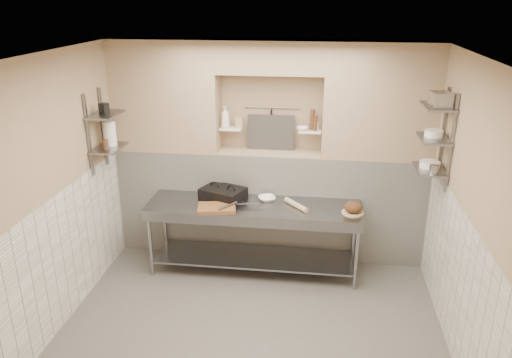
% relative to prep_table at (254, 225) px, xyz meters
% --- Properties ---
extents(floor, '(4.00, 3.90, 0.10)m').
position_rel_prep_table_xyz_m(floor, '(0.13, -1.18, -0.69)').
color(floor, '#59544F').
rests_on(floor, ground).
extents(ceiling, '(4.00, 3.90, 0.10)m').
position_rel_prep_table_xyz_m(ceiling, '(0.13, -1.18, 2.21)').
color(ceiling, silver).
rests_on(ceiling, ground).
extents(wall_left, '(0.10, 3.90, 2.80)m').
position_rel_prep_table_xyz_m(wall_left, '(-1.92, -1.18, 0.76)').
color(wall_left, tan).
rests_on(wall_left, ground).
extents(wall_right, '(0.10, 3.90, 2.80)m').
position_rel_prep_table_xyz_m(wall_right, '(2.18, -1.18, 0.76)').
color(wall_right, tan).
rests_on(wall_right, ground).
extents(wall_back, '(4.00, 0.10, 2.80)m').
position_rel_prep_table_xyz_m(wall_back, '(0.13, 0.82, 0.76)').
color(wall_back, tan).
rests_on(wall_back, ground).
extents(wall_front, '(4.00, 0.10, 2.80)m').
position_rel_prep_table_xyz_m(wall_front, '(0.13, -3.18, 0.76)').
color(wall_front, tan).
rests_on(wall_front, ground).
extents(backwall_lower, '(4.00, 0.40, 1.40)m').
position_rel_prep_table_xyz_m(backwall_lower, '(0.13, 0.57, 0.06)').
color(backwall_lower, white).
rests_on(backwall_lower, floor).
extents(alcove_sill, '(1.30, 0.40, 0.02)m').
position_rel_prep_table_xyz_m(alcove_sill, '(0.13, 0.57, 0.77)').
color(alcove_sill, tan).
rests_on(alcove_sill, backwall_lower).
extents(backwall_pillar_left, '(1.35, 0.40, 1.40)m').
position_rel_prep_table_xyz_m(backwall_pillar_left, '(-1.19, 0.57, 1.46)').
color(backwall_pillar_left, tan).
rests_on(backwall_pillar_left, backwall_lower).
extents(backwall_pillar_right, '(1.35, 0.40, 1.40)m').
position_rel_prep_table_xyz_m(backwall_pillar_right, '(1.46, 0.57, 1.46)').
color(backwall_pillar_right, tan).
rests_on(backwall_pillar_right, backwall_lower).
extents(backwall_header, '(1.30, 0.40, 0.40)m').
position_rel_prep_table_xyz_m(backwall_header, '(0.13, 0.57, 1.96)').
color(backwall_header, tan).
rests_on(backwall_header, backwall_lower).
extents(wainscot_left, '(0.02, 3.90, 1.40)m').
position_rel_prep_table_xyz_m(wainscot_left, '(-1.86, -1.18, 0.06)').
color(wainscot_left, white).
rests_on(wainscot_left, floor).
extents(wainscot_right, '(0.02, 3.90, 1.40)m').
position_rel_prep_table_xyz_m(wainscot_right, '(2.12, -1.18, 0.06)').
color(wainscot_right, white).
rests_on(wainscot_right, floor).
extents(alcove_shelf_left, '(0.28, 0.16, 0.02)m').
position_rel_prep_table_xyz_m(alcove_shelf_left, '(-0.37, 0.57, 1.06)').
color(alcove_shelf_left, white).
rests_on(alcove_shelf_left, backwall_lower).
extents(alcove_shelf_right, '(0.28, 0.16, 0.02)m').
position_rel_prep_table_xyz_m(alcove_shelf_right, '(0.63, 0.57, 1.06)').
color(alcove_shelf_right, white).
rests_on(alcove_shelf_right, backwall_lower).
extents(utensil_rail, '(0.70, 0.02, 0.02)m').
position_rel_prep_table_xyz_m(utensil_rail, '(0.13, 0.74, 1.31)').
color(utensil_rail, gray).
rests_on(utensil_rail, wall_back).
extents(hanging_steel, '(0.02, 0.02, 0.30)m').
position_rel_prep_table_xyz_m(hanging_steel, '(0.13, 0.72, 1.14)').
color(hanging_steel, black).
rests_on(hanging_steel, utensil_rail).
extents(splash_panel, '(0.60, 0.08, 0.45)m').
position_rel_prep_table_xyz_m(splash_panel, '(0.13, 0.67, 1.00)').
color(splash_panel, '#383330').
rests_on(splash_panel, alcove_sill).
extents(shelf_rail_left_a, '(0.03, 0.03, 0.95)m').
position_rel_prep_table_xyz_m(shelf_rail_left_a, '(-1.84, 0.07, 1.16)').
color(shelf_rail_left_a, slate).
rests_on(shelf_rail_left_a, wall_left).
extents(shelf_rail_left_b, '(0.03, 0.03, 0.95)m').
position_rel_prep_table_xyz_m(shelf_rail_left_b, '(-1.84, -0.33, 1.16)').
color(shelf_rail_left_b, slate).
rests_on(shelf_rail_left_b, wall_left).
extents(wall_shelf_left_lower, '(0.30, 0.50, 0.02)m').
position_rel_prep_table_xyz_m(wall_shelf_left_lower, '(-1.71, -0.13, 0.96)').
color(wall_shelf_left_lower, slate).
rests_on(wall_shelf_left_lower, wall_left).
extents(wall_shelf_left_upper, '(0.30, 0.50, 0.03)m').
position_rel_prep_table_xyz_m(wall_shelf_left_upper, '(-1.71, -0.13, 1.36)').
color(wall_shelf_left_upper, slate).
rests_on(wall_shelf_left_upper, wall_left).
extents(shelf_rail_right_a, '(0.03, 0.03, 1.05)m').
position_rel_prep_table_xyz_m(shelf_rail_right_a, '(2.11, 0.07, 1.21)').
color(shelf_rail_right_a, slate).
rests_on(shelf_rail_right_a, wall_right).
extents(shelf_rail_right_b, '(0.03, 0.03, 1.05)m').
position_rel_prep_table_xyz_m(shelf_rail_right_b, '(2.11, -0.33, 1.21)').
color(shelf_rail_right_b, slate).
rests_on(shelf_rail_right_b, wall_right).
extents(wall_shelf_right_lower, '(0.30, 0.50, 0.02)m').
position_rel_prep_table_xyz_m(wall_shelf_right_lower, '(1.97, -0.13, 0.86)').
color(wall_shelf_right_lower, slate).
rests_on(wall_shelf_right_lower, wall_right).
extents(wall_shelf_right_mid, '(0.30, 0.50, 0.02)m').
position_rel_prep_table_xyz_m(wall_shelf_right_mid, '(1.97, -0.13, 1.21)').
color(wall_shelf_right_mid, slate).
rests_on(wall_shelf_right_mid, wall_right).
extents(wall_shelf_right_upper, '(0.30, 0.50, 0.03)m').
position_rel_prep_table_xyz_m(wall_shelf_right_upper, '(1.97, -0.13, 1.56)').
color(wall_shelf_right_upper, slate).
rests_on(wall_shelf_right_upper, wall_right).
extents(prep_table, '(2.60, 0.70, 0.90)m').
position_rel_prep_table_xyz_m(prep_table, '(0.00, 0.00, 0.00)').
color(prep_table, gray).
rests_on(prep_table, floor).
extents(panini_press, '(0.61, 0.54, 0.14)m').
position_rel_prep_table_xyz_m(panini_press, '(-0.41, 0.16, 0.33)').
color(panini_press, black).
rests_on(panini_press, prep_table).
extents(cutting_board, '(0.50, 0.39, 0.04)m').
position_rel_prep_table_xyz_m(cutting_board, '(-0.42, -0.17, 0.28)').
color(cutting_board, brown).
rests_on(cutting_board, prep_table).
extents(knife_blade, '(0.28, 0.08, 0.01)m').
position_rel_prep_table_xyz_m(knife_blade, '(-0.05, -0.06, 0.31)').
color(knife_blade, gray).
rests_on(knife_blade, cutting_board).
extents(tongs, '(0.19, 0.24, 0.03)m').
position_rel_prep_table_xyz_m(tongs, '(-0.29, -0.18, 0.32)').
color(tongs, gray).
rests_on(tongs, cutting_board).
extents(mixing_bowl, '(0.27, 0.27, 0.05)m').
position_rel_prep_table_xyz_m(mixing_bowl, '(0.14, 0.18, 0.28)').
color(mixing_bowl, white).
rests_on(mixing_bowl, prep_table).
extents(rolling_pin, '(0.31, 0.35, 0.06)m').
position_rel_prep_table_xyz_m(rolling_pin, '(0.51, 0.02, 0.29)').
color(rolling_pin, tan).
rests_on(rolling_pin, prep_table).
extents(bread_board, '(0.26, 0.26, 0.01)m').
position_rel_prep_table_xyz_m(bread_board, '(1.18, -0.07, 0.27)').
color(bread_board, tan).
rests_on(bread_board, prep_table).
extents(bread_loaf, '(0.21, 0.21, 0.13)m').
position_rel_prep_table_xyz_m(bread_loaf, '(1.18, -0.07, 0.34)').
color(bread_loaf, '#4C2D19').
rests_on(bread_loaf, bread_board).
extents(bottle_soap, '(0.14, 0.14, 0.28)m').
position_rel_prep_table_xyz_m(bottle_soap, '(-0.43, 0.53, 1.21)').
color(bottle_soap, white).
rests_on(bottle_soap, alcove_shelf_left).
extents(jar_alcove, '(0.09, 0.09, 0.13)m').
position_rel_prep_table_xyz_m(jar_alcove, '(-0.26, 0.58, 1.14)').
color(jar_alcove, tan).
rests_on(jar_alcove, alcove_shelf_left).
extents(bowl_alcove, '(0.18, 0.18, 0.05)m').
position_rel_prep_table_xyz_m(bowl_alcove, '(0.54, 0.55, 1.09)').
color(bowl_alcove, white).
rests_on(bowl_alcove, alcove_shelf_right).
extents(condiment_a, '(0.05, 0.05, 0.20)m').
position_rel_prep_table_xyz_m(condiment_a, '(0.69, 0.55, 1.17)').
color(condiment_a, '#4B2B1B').
rests_on(condiment_a, alcove_shelf_right).
extents(condiment_b, '(0.06, 0.06, 0.26)m').
position_rel_prep_table_xyz_m(condiment_b, '(0.65, 0.60, 1.20)').
color(condiment_b, '#4B2B1B').
rests_on(condiment_b, alcove_shelf_right).
extents(condiment_c, '(0.06, 0.06, 0.11)m').
position_rel_prep_table_xyz_m(condiment_c, '(0.70, 0.57, 1.12)').
color(condiment_c, white).
rests_on(condiment_c, alcove_shelf_right).
extents(jug_left, '(0.15, 0.15, 0.29)m').
position_rel_prep_table_xyz_m(jug_left, '(-1.71, -0.06, 1.12)').
color(jug_left, white).
rests_on(jug_left, wall_shelf_left_lower).
extents(jar_left, '(0.07, 0.07, 0.11)m').
position_rel_prep_table_xyz_m(jar_left, '(-1.71, -0.21, 1.02)').
color(jar_left, '#4B2B1B').
rests_on(jar_left, wall_shelf_left_lower).
extents(box_left_upper, '(0.11, 0.11, 0.12)m').
position_rel_prep_table_xyz_m(box_left_upper, '(-1.71, -0.15, 1.43)').
color(box_left_upper, black).
rests_on(box_left_upper, wall_shelf_left_upper).
extents(bowl_right, '(0.22, 0.22, 0.07)m').
position_rel_prep_table_xyz_m(bowl_right, '(1.97, -0.10, 0.90)').
color(bowl_right, white).
rests_on(bowl_right, wall_shelf_right_lower).
extents(canister_right, '(0.10, 0.10, 0.10)m').
position_rel_prep_table_xyz_m(canister_right, '(1.97, -0.31, 0.92)').
color(canister_right, gray).
rests_on(canister_right, wall_shelf_right_lower).
extents(bowl_right_mid, '(0.20, 0.20, 0.07)m').
position_rel_prep_table_xyz_m(bowl_right_mid, '(1.97, -0.09, 1.26)').
color(bowl_right_mid, white).
rests_on(bowl_right_mid, wall_shelf_right_mid).
extents(basket_right, '(0.23, 0.26, 0.15)m').
position_rel_prep_table_xyz_m(basket_right, '(1.97, -0.20, 1.65)').
color(basket_right, gray).
rests_on(basket_right, wall_shelf_right_upper).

